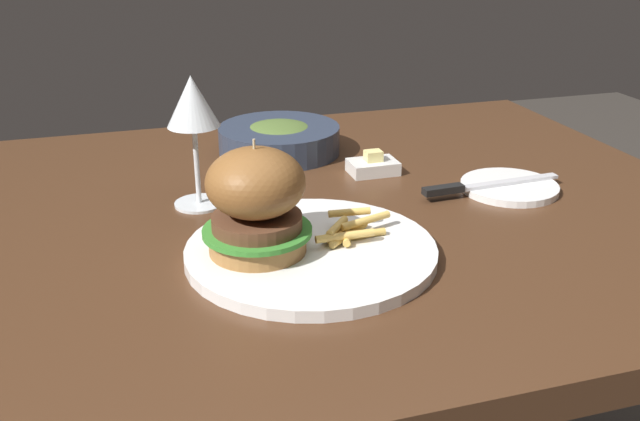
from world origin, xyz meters
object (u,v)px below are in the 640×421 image
(bread_plate, at_px, (509,187))
(soup_bowl, at_px, (279,138))
(wine_glass, at_px, (193,108))
(butter_dish, at_px, (373,166))
(burger_sandwich, at_px, (256,201))
(table_knife, at_px, (479,185))
(main_plate, at_px, (311,251))

(bread_plate, distance_m, soup_bowl, 0.38)
(soup_bowl, bearing_deg, bread_plate, -43.68)
(wine_glass, xyz_separation_m, butter_dish, (0.27, 0.05, -0.12))
(wine_glass, relative_size, bread_plate, 1.28)
(burger_sandwich, height_order, table_knife, burger_sandwich)
(wine_glass, relative_size, soup_bowl, 0.90)
(bread_plate, xyz_separation_m, butter_dish, (-0.16, 0.12, 0.01))
(burger_sandwich, bearing_deg, table_knife, 18.20)
(main_plate, height_order, bread_plate, main_plate)
(burger_sandwich, relative_size, table_knife, 0.61)
(table_knife, bearing_deg, main_plate, -157.11)
(wine_glass, bearing_deg, burger_sandwich, -77.95)
(table_knife, height_order, soup_bowl, soup_bowl)
(main_plate, relative_size, wine_glass, 1.64)
(burger_sandwich, height_order, wine_glass, wine_glass)
(bread_plate, bearing_deg, butter_dish, 142.57)
(butter_dish, bearing_deg, table_knife, -48.60)
(butter_dish, bearing_deg, burger_sandwich, -134.02)
(table_knife, bearing_deg, butter_dish, 131.40)
(burger_sandwich, xyz_separation_m, table_knife, (0.34, 0.11, -0.06))
(main_plate, distance_m, wine_glass, 0.26)
(soup_bowl, bearing_deg, burger_sandwich, -107.47)
(main_plate, xyz_separation_m, table_knife, (0.28, 0.12, 0.01))
(wine_glass, bearing_deg, soup_bowl, 49.73)
(table_knife, xyz_separation_m, butter_dish, (-0.11, 0.13, -0.00))
(bread_plate, xyz_separation_m, table_knife, (-0.05, -0.00, 0.01))
(soup_bowl, bearing_deg, butter_dish, -50.82)
(wine_glass, relative_size, table_knife, 0.82)
(main_plate, distance_m, butter_dish, 0.30)
(main_plate, xyz_separation_m, wine_glass, (-0.10, 0.20, 0.13))
(main_plate, height_order, butter_dish, butter_dish)
(burger_sandwich, height_order, bread_plate, burger_sandwich)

